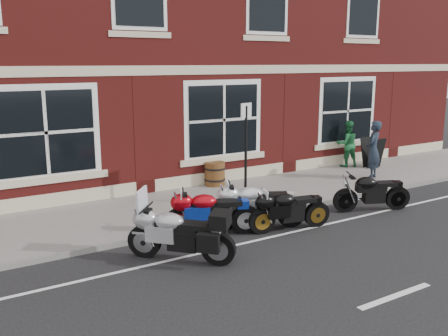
{
  "coord_description": "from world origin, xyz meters",
  "views": [
    {
      "loc": [
        -6.16,
        -7.72,
        3.63
      ],
      "look_at": [
        -0.31,
        1.6,
        1.27
      ],
      "focal_mm": 40.0,
      "sensor_mm": 36.0,
      "label": 1
    }
  ],
  "objects": [
    {
      "name": "pedestrian_right",
      "position": [
        6.22,
        4.17,
        0.9
      ],
      "size": [
        0.91,
        0.81,
        1.56
      ],
      "primitive_type": "imported",
      "rotation": [
        0.0,
        0.0,
        2.81
      ],
      "color": "#1B6131",
      "rests_on": "sidewalk"
    },
    {
      "name": "ground",
      "position": [
        0.0,
        0.0,
        0.0
      ],
      "size": [
        80.0,
        80.0,
        0.0
      ],
      "primitive_type": "plane",
      "color": "black",
      "rests_on": "ground"
    },
    {
      "name": "pedestrian_left",
      "position": [
        5.6,
        2.49,
        1.0
      ],
      "size": [
        0.77,
        0.68,
        1.77
      ],
      "primitive_type": "imported",
      "rotation": [
        0.0,
        0.0,
        3.64
      ],
      "color": "#1A2330",
      "rests_on": "sidewalk"
    },
    {
      "name": "moto_sport_red",
      "position": [
        -1.01,
        1.02,
        0.53
      ],
      "size": [
        1.9,
        0.97,
        0.92
      ],
      "rotation": [
        0.0,
        0.0,
        1.14
      ],
      "color": "black",
      "rests_on": "ground"
    },
    {
      "name": "a_board_sign",
      "position": [
        6.87,
        3.62,
        0.63
      ],
      "size": [
        0.61,
        0.41,
        1.01
      ],
      "primitive_type": null,
      "rotation": [
        0.0,
        0.0,
        -0.01
      ],
      "color": "black",
      "rests_on": "sidewalk"
    },
    {
      "name": "barrel_planter",
      "position": [
        1.07,
        4.3,
        0.46
      ],
      "size": [
        0.61,
        0.61,
        0.68
      ],
      "color": "#452A12",
      "rests_on": "sidewalk"
    },
    {
      "name": "moto_touring_silver",
      "position": [
        -2.24,
        0.13,
        0.56
      ],
      "size": [
        1.51,
        1.62,
        1.37
      ],
      "rotation": [
        0.0,
        0.0,
        0.74
      ],
      "color": "black",
      "rests_on": "ground"
    },
    {
      "name": "kerb",
      "position": [
        0.0,
        1.42,
        0.06
      ],
      "size": [
        30.0,
        0.16,
        0.12
      ],
      "primitive_type": "cube",
      "color": "slate",
      "rests_on": "ground"
    },
    {
      "name": "moto_naked_black",
      "position": [
        3.21,
        0.43,
        0.51
      ],
      "size": [
        1.86,
        0.89,
        0.89
      ],
      "rotation": [
        0.0,
        0.0,
        1.17
      ],
      "color": "black",
      "rests_on": "ground"
    },
    {
      "name": "sidewalk",
      "position": [
        0.0,
        3.0,
        0.06
      ],
      "size": [
        30.0,
        3.0,
        0.12
      ],
      "primitive_type": "cube",
      "color": "slate",
      "rests_on": "ground"
    },
    {
      "name": "parking_sign",
      "position": [
        0.7,
        2.2,
        1.58
      ],
      "size": [
        0.35,
        0.1,
        2.53
      ],
      "rotation": [
        0.0,
        0.0,
        0.22
      ],
      "color": "black",
      "rests_on": "sidewalk"
    },
    {
      "name": "moto_sport_black",
      "position": [
        0.56,
        0.37,
        0.5
      ],
      "size": [
        1.91,
        0.52,
        0.87
      ],
      "rotation": [
        0.0,
        0.0,
        1.36
      ],
      "color": "black",
      "rests_on": "ground"
    },
    {
      "name": "moto_sport_silver",
      "position": [
        0.09,
        0.9,
        0.55
      ],
      "size": [
        1.95,
        1.06,
        0.95
      ],
      "rotation": [
        0.0,
        0.0,
        1.11
      ],
      "color": "black",
      "rests_on": "ground"
    }
  ]
}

